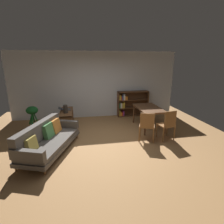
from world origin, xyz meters
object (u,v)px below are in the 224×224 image
at_px(open_laptop, 65,109).
at_px(desk_speaker, 66,109).
at_px(dining_chair_near, 168,124).
at_px(potted_floor_plant, 33,116).
at_px(dining_chair_far, 147,125).
at_px(bookshelf, 131,103).
at_px(media_console, 67,119).
at_px(fabric_couch, 47,139).
at_px(dining_table, 149,110).

distance_m(open_laptop, desk_speaker, 0.47).
bearing_deg(dining_chair_near, desk_speaker, 153.88).
height_order(desk_speaker, potted_floor_plant, potted_floor_plant).
height_order(dining_chair_far, bookshelf, bookshelf).
relative_size(media_console, bookshelf, 0.98).
xyz_separation_m(dining_chair_near, bookshelf, (-0.39, 2.64, 0.02)).
distance_m(fabric_couch, open_laptop, 2.08).
bearing_deg(dining_table, dining_chair_near, -80.48).
xyz_separation_m(potted_floor_plant, dining_table, (3.94, -0.38, 0.12)).
height_order(open_laptop, dining_chair_near, dining_chair_near).
xyz_separation_m(dining_table, bookshelf, (-0.21, 1.56, -0.13)).
height_order(fabric_couch, dining_table, fabric_couch).
bearing_deg(dining_chair_far, media_console, 144.58).
bearing_deg(dining_chair_near, fabric_couch, -178.34).
xyz_separation_m(desk_speaker, dining_chair_near, (3.04, -1.49, -0.20)).
xyz_separation_m(media_console, dining_chair_far, (2.41, -1.72, 0.23)).
height_order(fabric_couch, bookshelf, bookshelf).
distance_m(desk_speaker, dining_chair_near, 3.39).
relative_size(fabric_couch, dining_chair_far, 2.47).
bearing_deg(open_laptop, desk_speaker, -83.12).
bearing_deg(potted_floor_plant, open_laptop, 25.16).
bearing_deg(open_laptop, bookshelf, 14.46).
xyz_separation_m(open_laptop, potted_floor_plant, (-1.03, -0.48, -0.05)).
distance_m(fabric_couch, potted_floor_plant, 1.72).
xyz_separation_m(potted_floor_plant, dining_chair_near, (4.12, -1.46, -0.03)).
bearing_deg(open_laptop, dining_table, -16.43).
height_order(media_console, dining_chair_far, dining_chair_far).
bearing_deg(desk_speaker, open_laptop, 96.88).
bearing_deg(dining_table, media_console, 166.97).
bearing_deg(desk_speaker, dining_table, -8.15).
relative_size(desk_speaker, dining_table, 0.21).
relative_size(fabric_couch, potted_floor_plant, 2.54).
height_order(desk_speaker, dining_chair_near, dining_chair_near).
xyz_separation_m(media_console, open_laptop, (-0.05, 0.20, 0.32)).
relative_size(fabric_couch, desk_speaker, 7.78).
distance_m(dining_chair_near, dining_chair_far, 0.63).
relative_size(dining_table, bookshelf, 1.01).
xyz_separation_m(desk_speaker, dining_chair_far, (2.41, -1.46, -0.21)).
bearing_deg(media_console, open_laptop, 103.68).
bearing_deg(fabric_couch, dining_chair_near, 1.66).
bearing_deg(dining_chair_far, fabric_couch, -177.42).
relative_size(fabric_couch, open_laptop, 4.83).
distance_m(potted_floor_plant, dining_chair_near, 4.37).
distance_m(media_console, open_laptop, 0.38).
xyz_separation_m(open_laptop, dining_chair_far, (2.46, -1.91, -0.09)).
bearing_deg(fabric_couch, dining_chair_far, 2.58).
distance_m(open_laptop, bookshelf, 2.80).
relative_size(open_laptop, dining_chair_near, 0.49).
distance_m(open_laptop, dining_table, 3.04).
distance_m(media_console, dining_table, 2.97).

